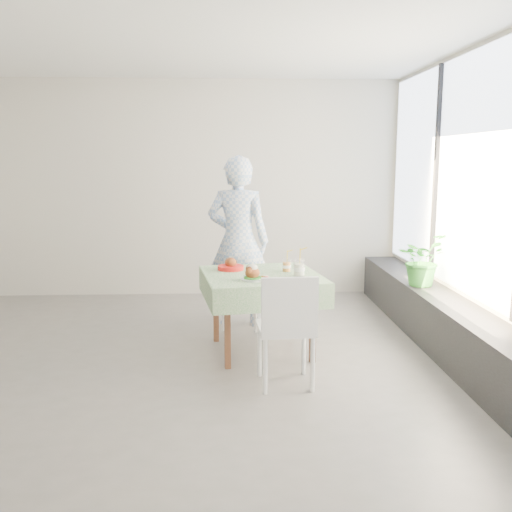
{
  "coord_description": "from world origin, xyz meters",
  "views": [
    {
      "loc": [
        0.77,
        -5.01,
        1.78
      ],
      "look_at": [
        1.03,
        0.17,
        0.9
      ],
      "focal_mm": 40.0,
      "sensor_mm": 36.0,
      "label": 1
    }
  ],
  "objects": [
    {
      "name": "chair_near",
      "position": [
        1.22,
        -0.69,
        0.28
      ],
      "size": [
        0.46,
        0.46,
        0.91
      ],
      "color": "white",
      "rests_on": "ground"
    },
    {
      "name": "juice_cup_orange",
      "position": [
        1.32,
        0.22,
        0.8
      ],
      "size": [
        0.08,
        0.08,
        0.24
      ],
      "color": "white",
      "rests_on": "cafe_table"
    },
    {
      "name": "second_dish",
      "position": [
        0.8,
        0.33,
        0.78
      ],
      "size": [
        0.25,
        0.25,
        0.12
      ],
      "color": "red",
      "rests_on": "cafe_table"
    },
    {
      "name": "cafe_table",
      "position": [
        1.08,
        0.12,
        0.46
      ],
      "size": [
        1.18,
        1.18,
        0.74
      ],
      "color": "brown",
      "rests_on": "ground"
    },
    {
      "name": "potted_plant",
      "position": [
        2.76,
        0.64,
        0.77
      ],
      "size": [
        0.65,
        0.64,
        0.55
      ],
      "primitive_type": "imported",
      "rotation": [
        0.0,
        0.0,
        0.71
      ],
      "color": "#30852C",
      "rests_on": "window_ledge"
    },
    {
      "name": "floor",
      "position": [
        0.0,
        0.0,
        0.0
      ],
      "size": [
        6.0,
        6.0,
        0.0
      ],
      "primitive_type": "plane",
      "color": "#5F5C5A",
      "rests_on": "ground"
    },
    {
      "name": "wall_back",
      "position": [
        0.0,
        2.5,
        1.4
      ],
      "size": [
        6.0,
        0.02,
        2.8
      ],
      "primitive_type": "cube",
      "color": "beige",
      "rests_on": "ground"
    },
    {
      "name": "wall_front",
      "position": [
        0.0,
        -2.5,
        1.4
      ],
      "size": [
        6.0,
        0.02,
        2.8
      ],
      "primitive_type": "cube",
      "color": "beige",
      "rests_on": "ground"
    },
    {
      "name": "window_pane",
      "position": [
        2.97,
        0.0,
        1.65
      ],
      "size": [
        0.01,
        4.8,
        2.18
      ],
      "primitive_type": "cube",
      "color": "#D1E0F9",
      "rests_on": "ground"
    },
    {
      "name": "wall_right",
      "position": [
        3.0,
        0.0,
        1.4
      ],
      "size": [
        0.02,
        5.0,
        2.8
      ],
      "primitive_type": "cube",
      "color": "beige",
      "rests_on": "ground"
    },
    {
      "name": "diner",
      "position": [
        0.88,
        1.06,
        0.91
      ],
      "size": [
        0.75,
        0.57,
        1.83
      ],
      "primitive_type": "imported",
      "rotation": [
        0.0,
        0.0,
        2.92
      ],
      "color": "#8AACDD",
      "rests_on": "ground"
    },
    {
      "name": "chair_far",
      "position": [
        0.92,
        0.94,
        0.26
      ],
      "size": [
        0.47,
        0.47,
        0.84
      ],
      "color": "white",
      "rests_on": "ground"
    },
    {
      "name": "juice_cup_lemonade",
      "position": [
        1.41,
        0.02,
        0.81
      ],
      "size": [
        0.11,
        0.11,
        0.3
      ],
      "color": "white",
      "rests_on": "cafe_table"
    },
    {
      "name": "window_ledge",
      "position": [
        2.8,
        0.0,
        0.25
      ],
      "size": [
        0.4,
        4.8,
        0.5
      ],
      "primitive_type": "cube",
      "color": "black",
      "rests_on": "ground"
    },
    {
      "name": "main_dish",
      "position": [
        1.0,
        -0.15,
        0.79
      ],
      "size": [
        0.28,
        0.28,
        0.14
      ],
      "color": "white",
      "rests_on": "cafe_table"
    },
    {
      "name": "ceiling",
      "position": [
        0.0,
        0.0,
        2.8
      ],
      "size": [
        6.0,
        6.0,
        0.0
      ],
      "primitive_type": "plane",
      "rotation": [
        3.14,
        0.0,
        0.0
      ],
      "color": "white",
      "rests_on": "ground"
    }
  ]
}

